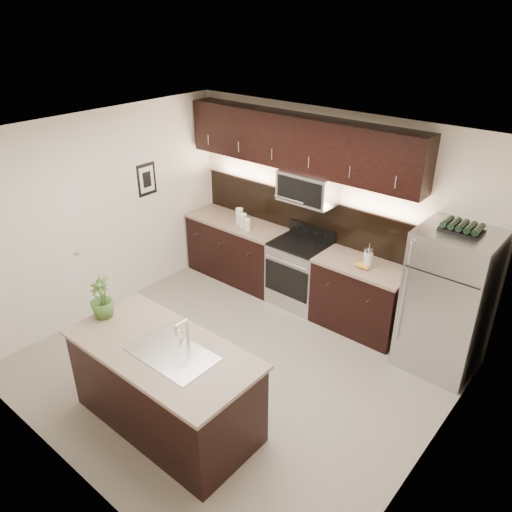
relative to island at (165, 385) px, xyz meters
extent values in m
plane|color=gray|center=(-0.06, 1.03, -0.47)|extent=(4.50, 4.50, 0.00)
cube|color=silver|center=(-0.06, 3.03, 0.88)|extent=(4.50, 0.02, 2.70)
cube|color=silver|center=(-0.06, -0.97, 0.88)|extent=(4.50, 0.02, 2.70)
cube|color=silver|center=(-2.31, 1.03, 0.88)|extent=(0.02, 4.00, 2.70)
cube|color=silver|center=(2.19, 1.03, 0.88)|extent=(0.02, 4.00, 2.70)
cube|color=white|center=(-0.06, 1.03, 2.23)|extent=(4.50, 4.00, 0.02)
cube|color=white|center=(-2.29, 0.23, 0.54)|extent=(0.04, 0.80, 2.02)
sphere|color=silver|center=(-2.26, 0.55, 0.53)|extent=(0.06, 0.06, 0.06)
cube|color=black|center=(-2.30, 1.78, 1.18)|extent=(0.01, 0.32, 0.46)
cube|color=white|center=(-2.30, 1.78, 1.18)|extent=(0.00, 0.24, 0.36)
cube|color=black|center=(-1.48, 2.72, -0.02)|extent=(1.57, 0.62, 0.90)
cube|color=black|center=(0.65, 2.72, -0.02)|extent=(1.16, 0.62, 0.90)
cube|color=#B2B2B7|center=(-0.31, 2.72, -0.02)|extent=(0.76, 0.62, 0.90)
cube|color=black|center=(-0.31, 2.72, 0.44)|extent=(0.76, 0.60, 0.03)
cube|color=tan|center=(-1.48, 2.72, 0.45)|extent=(1.59, 0.65, 0.04)
cube|color=tan|center=(0.65, 2.72, 0.45)|extent=(1.18, 0.65, 0.04)
cube|color=black|center=(-0.52, 3.02, 0.75)|extent=(3.49, 0.02, 0.56)
cube|color=#B2B2B7|center=(-0.31, 2.83, 1.23)|extent=(0.76, 0.40, 0.40)
cube|color=black|center=(-0.52, 2.87, 1.78)|extent=(3.49, 0.33, 0.70)
cube|color=black|center=(0.00, 0.00, -0.02)|extent=(1.90, 0.90, 0.90)
cube|color=tan|center=(0.00, 0.00, 0.45)|extent=(1.96, 0.96, 0.04)
cube|color=silver|center=(0.15, 0.00, 0.47)|extent=(0.84, 0.50, 0.01)
cylinder|color=silver|center=(0.15, 0.21, 0.59)|extent=(0.03, 0.03, 0.24)
cylinder|color=silver|center=(0.15, 0.14, 0.74)|extent=(0.02, 0.14, 0.02)
cylinder|color=silver|center=(0.15, 0.07, 0.69)|extent=(0.02, 0.02, 0.10)
cube|color=#B2B2B7|center=(1.74, 2.66, 0.39)|extent=(0.83, 0.75, 1.72)
cube|color=black|center=(1.74, 2.66, 1.27)|extent=(0.43, 0.26, 0.03)
cylinder|color=black|center=(1.58, 2.66, 1.32)|extent=(0.07, 0.24, 0.07)
cylinder|color=black|center=(1.66, 2.66, 1.32)|extent=(0.07, 0.24, 0.07)
cylinder|color=black|center=(1.74, 2.66, 1.32)|extent=(0.07, 0.24, 0.07)
cylinder|color=black|center=(1.82, 2.66, 1.32)|extent=(0.07, 0.24, 0.07)
cylinder|color=black|center=(1.90, 2.66, 1.32)|extent=(0.07, 0.24, 0.07)
imported|color=#3D6628|center=(-0.86, -0.03, 0.69)|extent=(0.27, 0.27, 0.44)
cylinder|color=silver|center=(-1.38, 2.67, 0.59)|extent=(0.11, 0.11, 0.24)
cylinder|color=white|center=(-1.26, 2.62, 0.57)|extent=(0.10, 0.10, 0.20)
cylinder|color=white|center=(-1.14, 2.57, 0.55)|extent=(0.09, 0.09, 0.17)
cylinder|color=silver|center=(0.72, 2.67, 0.57)|extent=(0.11, 0.11, 0.21)
cylinder|color=silver|center=(0.72, 2.67, 0.69)|extent=(0.11, 0.11, 0.02)
cylinder|color=silver|center=(0.72, 2.67, 0.74)|extent=(0.01, 0.01, 0.09)
ellipsoid|color=gold|center=(0.63, 2.64, 0.50)|extent=(0.21, 0.17, 0.06)
camera|label=1|loc=(3.13, -2.34, 3.40)|focal=35.00mm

